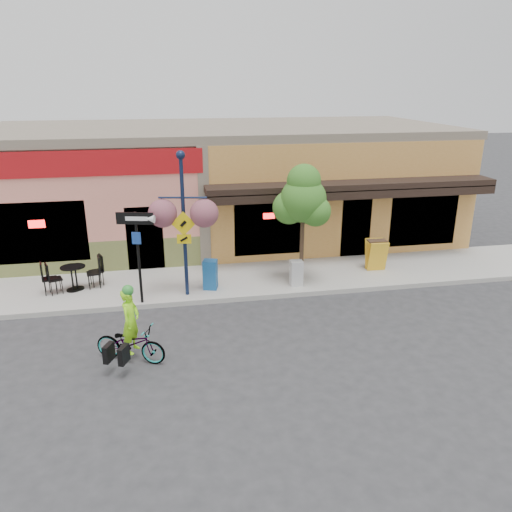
# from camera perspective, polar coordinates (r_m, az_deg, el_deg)

# --- Properties ---
(ground) EXTENTS (90.00, 90.00, 0.00)m
(ground) POSITION_cam_1_polar(r_m,az_deg,el_deg) (14.40, -0.45, -5.97)
(ground) COLOR #2D2D30
(ground) RESTS_ON ground
(sidewalk) EXTENTS (24.00, 3.00, 0.15)m
(sidewalk) POSITION_cam_1_polar(r_m,az_deg,el_deg) (16.18, -1.71, -2.74)
(sidewalk) COLOR #9E9B93
(sidewalk) RESTS_ON ground
(curb) EXTENTS (24.00, 0.12, 0.15)m
(curb) POSITION_cam_1_polar(r_m,az_deg,el_deg) (14.86, -0.83, -4.81)
(curb) COLOR #A8A59E
(curb) RESTS_ON ground
(building) EXTENTS (18.20, 8.20, 4.50)m
(building) POSITION_cam_1_polar(r_m,az_deg,el_deg) (20.81, -4.17, 8.48)
(building) COLOR #E58571
(building) RESTS_ON ground
(bicycle) EXTENTS (1.80, 1.24, 0.90)m
(bicycle) POSITION_cam_1_polar(r_m,az_deg,el_deg) (12.02, -14.16, -9.66)
(bicycle) COLOR maroon
(bicycle) RESTS_ON ground
(cyclist_rider) EXTENTS (0.57, 0.66, 1.54)m
(cyclist_rider) POSITION_cam_1_polar(r_m,az_deg,el_deg) (11.87, -14.04, -8.28)
(cyclist_rider) COLOR #9BFF1A
(cyclist_rider) RESTS_ON ground
(lamp_post) EXTENTS (1.43, 0.78, 4.25)m
(lamp_post) POSITION_cam_1_polar(r_m,az_deg,el_deg) (14.35, -8.23, 3.45)
(lamp_post) COLOR #131E3C
(lamp_post) RESTS_ON sidewalk
(one_way_sign) EXTENTS (1.05, 0.46, 2.67)m
(one_way_sign) POSITION_cam_1_polar(r_m,az_deg,el_deg) (14.29, -13.26, -0.27)
(one_way_sign) COLOR black
(one_way_sign) RESTS_ON sidewalk
(cafe_set_left) EXTENTS (1.81, 1.35, 0.97)m
(cafe_set_left) POSITION_cam_1_polar(r_m,az_deg,el_deg) (16.06, -19.90, -1.97)
(cafe_set_left) COLOR black
(cafe_set_left) RESTS_ON sidewalk
(cafe_set_right) EXTENTS (1.79, 1.14, 1.00)m
(cafe_set_right) POSITION_cam_1_polar(r_m,az_deg,el_deg) (16.00, -20.32, -2.04)
(cafe_set_right) COLOR black
(cafe_set_right) RESTS_ON sidewalk
(newspaper_box_blue) EXTENTS (0.49, 0.46, 0.91)m
(newspaper_box_blue) POSITION_cam_1_polar(r_m,az_deg,el_deg) (15.23, -5.25, -2.12)
(newspaper_box_blue) COLOR #185494
(newspaper_box_blue) RESTS_ON sidewalk
(newspaper_box_grey) EXTENTS (0.38, 0.34, 0.80)m
(newspaper_box_grey) POSITION_cam_1_polar(r_m,az_deg,el_deg) (15.49, 4.64, -1.95)
(newspaper_box_grey) COLOR #BABABA
(newspaper_box_grey) RESTS_ON sidewalk
(street_tree) EXTENTS (1.78, 1.78, 3.78)m
(street_tree) POSITION_cam_1_polar(r_m,az_deg,el_deg) (15.23, 5.34, 3.58)
(street_tree) COLOR #3D7A26
(street_tree) RESTS_ON sidewalk
(sandwich_board) EXTENTS (0.64, 0.49, 1.04)m
(sandwich_board) POSITION_cam_1_polar(r_m,az_deg,el_deg) (17.00, 13.78, -0.07)
(sandwich_board) COLOR yellow
(sandwich_board) RESTS_ON sidewalk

